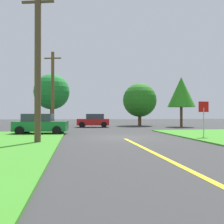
% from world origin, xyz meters
% --- Properties ---
extents(ground_plane, '(120.00, 120.00, 0.00)m').
position_xyz_m(ground_plane, '(0.00, 0.00, 0.00)').
color(ground_plane, '#343434').
extents(lane_stripe_center, '(0.20, 14.00, 0.01)m').
position_xyz_m(lane_stripe_center, '(0.00, -8.00, 0.01)').
color(lane_stripe_center, yellow).
rests_on(lane_stripe_center, ground).
extents(stop_sign, '(0.71, 0.07, 2.45)m').
position_xyz_m(stop_sign, '(5.42, -1.00, 1.71)').
color(stop_sign, '#9EA0A8').
rests_on(stop_sign, ground).
extents(parked_car_near_building, '(4.26, 2.31, 1.62)m').
position_xyz_m(parked_car_near_building, '(-5.91, 3.59, 0.80)').
color(parked_car_near_building, '#196B33').
rests_on(parked_car_near_building, ground).
extents(car_approaching_junction, '(4.05, 2.41, 1.62)m').
position_xyz_m(car_approaching_junction, '(-0.90, 13.32, 0.80)').
color(car_approaching_junction, red).
rests_on(car_approaching_junction, ground).
extents(utility_pole_near, '(1.78, 0.54, 8.39)m').
position_xyz_m(utility_pole_near, '(-5.20, -2.71, 4.29)').
color(utility_pole_near, brown).
rests_on(utility_pole_near, ground).
extents(utility_pole_mid, '(1.78, 0.50, 8.12)m').
position_xyz_m(utility_pole_mid, '(-5.51, 9.90, 4.15)').
color(utility_pole_mid, brown).
rests_on(utility_pole_mid, ground).
extents(oak_tree_left, '(3.42, 3.42, 6.25)m').
position_xyz_m(oak_tree_left, '(9.98, 12.58, 4.35)').
color(oak_tree_left, brown).
rests_on(oak_tree_left, ground).
extents(pine_tree_center, '(4.62, 4.62, 5.83)m').
position_xyz_m(pine_tree_center, '(5.63, 16.36, 3.51)').
color(pine_tree_center, brown).
rests_on(pine_tree_center, ground).
extents(oak_tree_right, '(4.72, 4.72, 6.93)m').
position_xyz_m(oak_tree_right, '(-6.26, 17.14, 4.56)').
color(oak_tree_right, brown).
rests_on(oak_tree_right, ground).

